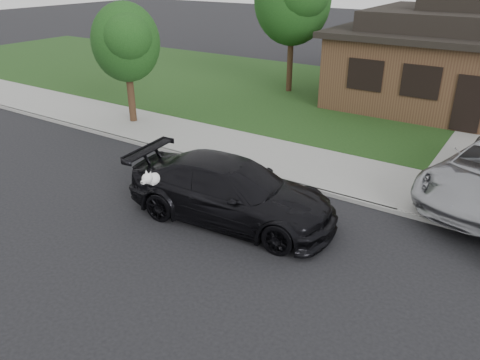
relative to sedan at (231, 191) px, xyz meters
The scene contains 7 objects.
ground 1.24m from the sedan, 106.00° to the right, with size 120.00×120.00×0.00m, color black.
sidewalk 4.15m from the sedan, 93.68° to the left, with size 60.00×3.00×0.12m, color gray.
curb 2.70m from the sedan, 95.81° to the left, with size 60.00×0.12×0.12m, color gray.
lawn 12.11m from the sedan, 91.25° to the left, with size 60.00×13.00×0.13m, color #193814.
sedan is the anchor object (origin of this frame).
recycling_bin 5.80m from the sedan, 38.91° to the left, with size 0.70×0.70×1.02m.
tree_2 9.07m from the sedan, 151.25° to the left, with size 2.73×2.60×4.59m.
Camera 1 is at (6.23, -7.71, 5.97)m, focal length 35.00 mm.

